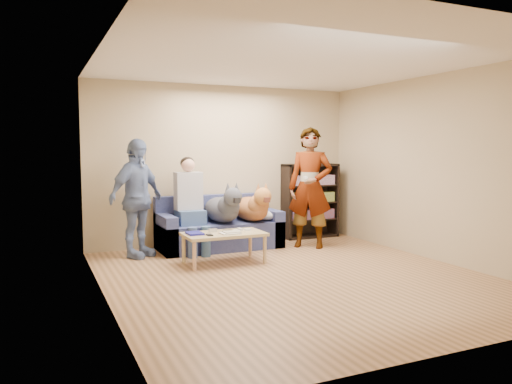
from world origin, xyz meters
name	(u,v)px	position (x,y,z in m)	size (l,w,h in m)	color
ground	(296,277)	(0.00, 0.00, 0.00)	(5.00, 5.00, 0.00)	olive
ceiling	(298,61)	(0.00, 0.00, 2.60)	(5.00, 5.00, 0.00)	white
wall_back	(224,165)	(0.00, 2.50, 1.30)	(4.50, 4.50, 0.00)	tan
wall_front	(458,185)	(0.00, -2.50, 1.30)	(4.50, 4.50, 0.00)	tan
wall_left	(103,175)	(-2.25, 0.00, 1.30)	(5.00, 5.00, 0.00)	tan
wall_right	(439,168)	(2.25, 0.00, 1.30)	(5.00, 5.00, 0.00)	tan
blanket	(267,215)	(0.50, 1.89, 0.50)	(0.42, 0.36, 0.15)	#A7A8AC
person_standing_right	(310,188)	(1.10, 1.55, 0.95)	(0.69, 0.46, 1.90)	gray
person_standing_left	(136,198)	(-1.56, 1.93, 0.86)	(1.00, 0.42, 1.71)	#728AB7
held_controller	(306,177)	(0.90, 1.35, 1.13)	(0.04, 0.13, 0.03)	white
notebook_blue	(195,233)	(-0.94, 1.11, 0.43)	(0.20, 0.26, 0.03)	navy
papers	(230,233)	(-0.49, 0.96, 0.43)	(0.26, 0.20, 0.01)	beige
magazine	(232,232)	(-0.46, 0.98, 0.44)	(0.22, 0.17, 0.01)	#AAA388
camera_silver	(213,230)	(-0.66, 1.18, 0.45)	(0.11, 0.06, 0.05)	silver
controller_a	(240,229)	(-0.26, 1.16, 0.43)	(0.04, 0.13, 0.03)	silver
controller_b	(248,230)	(-0.18, 1.08, 0.43)	(0.09, 0.06, 0.03)	white
headphone_cup_a	(238,231)	(-0.34, 1.04, 0.43)	(0.07, 0.07, 0.02)	white
headphone_cup_b	(236,230)	(-0.34, 1.12, 0.43)	(0.07, 0.07, 0.02)	white
pen_orange	(227,234)	(-0.56, 0.90, 0.42)	(0.01, 0.01, 0.14)	#C1571B
pen_black	(227,230)	(-0.42, 1.24, 0.42)	(0.01, 0.01, 0.14)	black
wallet	(209,235)	(-0.79, 0.94, 0.43)	(0.07, 0.12, 0.01)	black
sofa	(218,230)	(-0.25, 2.10, 0.28)	(1.90, 0.85, 0.82)	#515B93
person_seated	(190,201)	(-0.74, 1.97, 0.77)	(0.40, 0.73, 1.47)	#446396
dog_gray	(224,208)	(-0.23, 1.90, 0.66)	(0.45, 1.27, 0.65)	#45474F
dog_tan	(253,207)	(0.25, 1.86, 0.65)	(0.44, 1.18, 0.63)	#A66832
coffee_table	(224,236)	(-0.54, 1.06, 0.37)	(1.10, 0.60, 0.42)	tan
bookshelf	(310,199)	(1.55, 2.33, 0.68)	(1.00, 0.34, 1.30)	black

